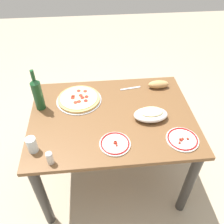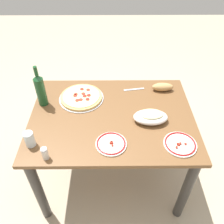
% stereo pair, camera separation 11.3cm
% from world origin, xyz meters
% --- Properties ---
extents(ground_plane, '(8.00, 8.00, 0.00)m').
position_xyz_m(ground_plane, '(0.00, 0.00, 0.00)').
color(ground_plane, tan).
rests_on(ground_plane, ground).
extents(dining_table, '(1.18, 0.88, 0.75)m').
position_xyz_m(dining_table, '(0.00, 0.00, 0.62)').
color(dining_table, brown).
rests_on(dining_table, ground).
extents(pepperoni_pizza, '(0.35, 0.35, 0.03)m').
position_xyz_m(pepperoni_pizza, '(0.24, -0.19, 0.76)').
color(pepperoni_pizza, '#B7B7BC').
rests_on(pepperoni_pizza, dining_table).
extents(baked_pasta_dish, '(0.24, 0.15, 0.08)m').
position_xyz_m(baked_pasta_dish, '(-0.27, 0.06, 0.79)').
color(baked_pasta_dish, white).
rests_on(baked_pasta_dish, dining_table).
extents(wine_bottle, '(0.07, 0.07, 0.33)m').
position_xyz_m(wine_bottle, '(0.52, -0.13, 0.88)').
color(wine_bottle, '#194723').
rests_on(wine_bottle, dining_table).
extents(water_glass, '(0.06, 0.06, 0.11)m').
position_xyz_m(water_glass, '(0.52, 0.27, 0.80)').
color(water_glass, silver).
rests_on(water_glass, dining_table).
extents(side_plate_near, '(0.21, 0.21, 0.02)m').
position_xyz_m(side_plate_near, '(-0.43, 0.28, 0.76)').
color(side_plate_near, white).
rests_on(side_plate_near, dining_table).
extents(side_plate_far, '(0.20, 0.20, 0.02)m').
position_xyz_m(side_plate_far, '(0.01, 0.28, 0.76)').
color(side_plate_far, white).
rests_on(side_plate_far, dining_table).
extents(bread_loaf, '(0.17, 0.07, 0.07)m').
position_xyz_m(bread_loaf, '(-0.41, -0.29, 0.78)').
color(bread_loaf, tan).
rests_on(bread_loaf, dining_table).
extents(spice_shaker, '(0.04, 0.04, 0.09)m').
position_xyz_m(spice_shaker, '(0.40, 0.38, 0.79)').
color(spice_shaker, silver).
rests_on(spice_shaker, dining_table).
extents(fork_left, '(0.17, 0.04, 0.00)m').
position_xyz_m(fork_left, '(-0.18, -0.30, 0.75)').
color(fork_left, '#B7B7BC').
rests_on(fork_left, dining_table).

